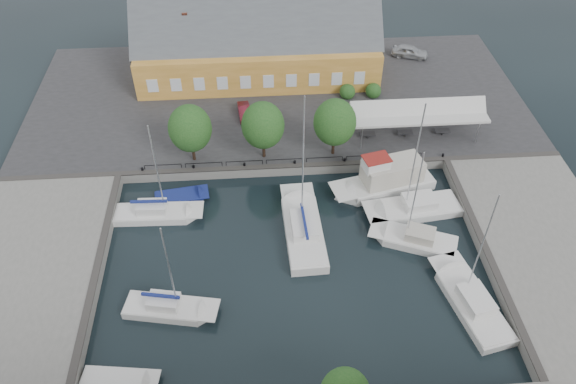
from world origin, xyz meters
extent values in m
plane|color=black|center=(0.00, 0.00, 0.00)|extent=(140.00, 140.00, 0.00)
cube|color=#2D2D30|center=(0.00, 23.00, 0.50)|extent=(56.00, 26.00, 1.00)
cube|color=slate|center=(-22.00, -2.00, 0.50)|extent=(12.00, 24.00, 1.00)
cube|color=slate|center=(22.00, -2.00, 0.50)|extent=(12.00, 24.00, 1.00)
cube|color=#383533|center=(0.00, 10.30, 1.06)|extent=(56.00, 0.60, 0.12)
cube|color=#383533|center=(-16.30, -2.00, 1.06)|extent=(0.60, 24.00, 0.12)
cube|color=#383533|center=(16.30, -2.00, 1.06)|extent=(0.60, 24.00, 0.12)
cylinder|color=black|center=(-14.00, 10.60, 1.20)|extent=(0.24, 0.24, 0.40)
cylinder|color=black|center=(-9.00, 10.60, 1.20)|extent=(0.24, 0.24, 0.40)
cylinder|color=black|center=(-4.00, 10.60, 1.20)|extent=(0.24, 0.24, 0.40)
cylinder|color=black|center=(1.00, 10.60, 1.20)|extent=(0.24, 0.24, 0.40)
cylinder|color=black|center=(6.00, 10.60, 1.20)|extent=(0.24, 0.24, 0.40)
cylinder|color=black|center=(11.00, 10.60, 1.20)|extent=(0.24, 0.24, 0.40)
cylinder|color=black|center=(16.00, 10.60, 1.20)|extent=(0.24, 0.24, 0.40)
cube|color=#BB812D|center=(-2.00, 28.00, 3.25)|extent=(28.00, 10.00, 4.50)
cube|color=#474C51|center=(-2.00, 28.00, 6.75)|extent=(28.56, 7.60, 7.60)
cube|color=#BB812D|center=(-12.00, 34.00, 2.75)|extent=(6.00, 6.00, 3.50)
cube|color=brown|center=(-10.00, 28.00, 8.60)|extent=(0.60, 0.60, 1.20)
cube|color=silver|center=(14.00, 14.50, 3.70)|extent=(14.00, 4.00, 0.25)
cylinder|color=silver|center=(8.00, 12.70, 2.35)|extent=(0.10, 0.10, 2.70)
cylinder|color=silver|center=(8.00, 16.30, 2.35)|extent=(0.10, 0.10, 2.70)
cylinder|color=silver|center=(14.00, 12.70, 2.35)|extent=(0.10, 0.10, 2.70)
cylinder|color=silver|center=(14.00, 16.30, 2.35)|extent=(0.10, 0.10, 2.70)
cylinder|color=silver|center=(20.00, 12.70, 2.35)|extent=(0.10, 0.10, 2.70)
cylinder|color=silver|center=(20.00, 16.30, 2.35)|extent=(0.10, 0.10, 2.70)
cylinder|color=black|center=(-9.00, 12.00, 2.05)|extent=(0.30, 0.30, 2.10)
ellipsoid|color=#1A4A1A|center=(-9.00, 12.00, 4.88)|extent=(4.20, 4.20, 4.83)
cylinder|color=black|center=(-2.00, 12.00, 2.05)|extent=(0.30, 0.30, 2.10)
ellipsoid|color=#1A4A1A|center=(-2.00, 12.00, 4.88)|extent=(4.20, 4.20, 4.83)
cylinder|color=black|center=(5.00, 12.00, 2.05)|extent=(0.30, 0.30, 2.10)
ellipsoid|color=#1A4A1A|center=(5.00, 12.00, 4.88)|extent=(4.20, 4.20, 4.83)
imported|color=#B4B7BC|center=(17.29, 30.81, 1.78)|extent=(4.91, 3.27, 1.55)
imported|color=maroon|center=(-3.86, 19.22, 1.59)|extent=(1.58, 3.67, 1.18)
cube|color=silver|center=(1.10, 1.51, 0.15)|extent=(3.50, 8.68, 1.50)
cube|color=silver|center=(1.07, 2.58, 0.94)|extent=(3.43, 10.38, 0.08)
cube|color=silver|center=(1.09, 1.72, 1.40)|extent=(2.30, 3.50, 0.90)
cylinder|color=silver|center=(1.04, 3.22, 7.33)|extent=(0.12, 0.12, 12.86)
cube|color=navy|center=(1.10, 1.51, 2.15)|extent=(0.36, 4.29, 0.22)
cube|color=silver|center=(10.08, 7.54, 0.10)|extent=(8.71, 4.93, 1.80)
cube|color=silver|center=(9.08, 7.30, 1.04)|extent=(10.28, 5.19, 0.08)
cube|color=#B8B3A6|center=(10.08, 7.54, 2.10)|extent=(6.11, 3.87, 2.20)
cube|color=silver|center=(8.28, 7.10, 3.50)|extent=(2.59, 2.18, 1.20)
cube|color=maroon|center=(8.28, 7.10, 4.15)|extent=(2.82, 2.32, 0.10)
cube|color=silver|center=(12.19, 4.19, 0.05)|extent=(7.62, 3.93, 1.30)
cube|color=silver|center=(11.28, 4.08, 0.74)|extent=(9.06, 3.98, 0.08)
cube|color=silver|center=(12.01, 4.17, 1.20)|extent=(3.15, 2.43, 0.90)
cylinder|color=silver|center=(10.74, 4.02, 6.41)|extent=(0.12, 0.12, 11.42)
cube|color=silver|center=(11.21, 0.04, 0.05)|extent=(6.73, 4.76, 1.30)
cube|color=silver|center=(10.49, 0.34, 0.74)|extent=(7.83, 5.14, 0.08)
cube|color=#B8B3A6|center=(11.07, 0.10, 1.20)|extent=(2.97, 2.57, 0.90)
cylinder|color=silver|center=(10.06, 0.52, 5.36)|extent=(0.12, 0.12, 9.31)
cube|color=silver|center=(13.75, -7.20, 0.05)|extent=(4.50, 7.96, 1.30)
cube|color=silver|center=(13.55, -6.28, 0.74)|extent=(4.70, 9.40, 0.08)
cube|color=silver|center=(13.71, -7.01, 1.20)|extent=(2.62, 3.36, 0.90)
cylinder|color=silver|center=(13.43, -5.73, 5.94)|extent=(0.12, 0.12, 10.48)
cube|color=silver|center=(-12.67, 5.16, 0.05)|extent=(6.66, 2.60, 1.30)
cube|color=silver|center=(-11.85, 5.13, 0.74)|extent=(7.98, 2.55, 0.08)
cube|color=silver|center=(-12.50, 5.15, 1.20)|extent=(2.69, 1.71, 0.90)
cylinder|color=silver|center=(-11.35, 5.12, 5.50)|extent=(0.12, 0.12, 9.61)
cube|color=navy|center=(-12.67, 5.16, 1.95)|extent=(3.30, 0.33, 0.22)
cube|color=silver|center=(-10.61, -5.46, 0.05)|extent=(6.36, 3.41, 1.30)
cube|color=silver|center=(-9.87, -5.60, 0.74)|extent=(7.53, 3.55, 0.08)
cube|color=silver|center=(-10.46, -5.49, 1.20)|extent=(2.67, 2.00, 0.90)
cylinder|color=silver|center=(-9.43, -5.69, 5.13)|extent=(0.12, 0.12, 8.87)
cube|color=navy|center=(-10.61, -5.46, 1.95)|extent=(3.00, 0.79, 0.22)
cube|color=silver|center=(-13.62, -11.49, 0.05)|extent=(4.77, 2.73, 0.90)
cube|color=silver|center=(-13.06, -11.56, 0.54)|extent=(5.65, 2.77, 0.08)
cube|color=navy|center=(-10.50, 7.36, 0.05)|extent=(4.38, 2.61, 0.80)
cube|color=navy|center=(-9.99, 7.43, 0.49)|extent=(5.18, 2.65, 0.08)
camera|label=1|loc=(-2.75, -32.20, 36.86)|focal=35.00mm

